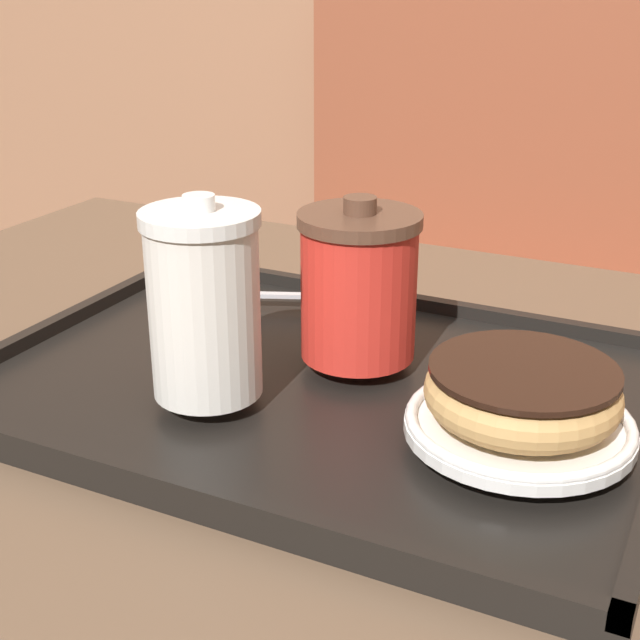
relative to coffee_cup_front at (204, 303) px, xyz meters
The scene contains 8 objects.
booth_bench 1.05m from the coffee_cup_front, 79.99° to the left, with size 1.18×0.44×1.00m.
cafe_table 0.26m from the coffee_cup_front, 52.80° to the left, with size 1.08×0.86×0.71m.
serving_tray 0.12m from the coffee_cup_front, 51.71° to the left, with size 0.52×0.37×0.02m.
coffee_cup_front is the anchor object (origin of this frame).
coffee_cup_rear 0.13m from the coffee_cup_front, 56.42° to the left, with size 0.10×0.10×0.13m.
plate_with_chocolate_donut 0.23m from the coffee_cup_front, ahead, with size 0.15×0.15×0.01m.
donut_chocolate_glazed 0.23m from the coffee_cup_front, ahead, with size 0.13×0.13×0.04m.
spoon 0.20m from the coffee_cup_front, 117.61° to the left, with size 0.16×0.08×0.01m.
Camera 1 is at (0.29, -0.54, 1.03)m, focal length 50.00 mm.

